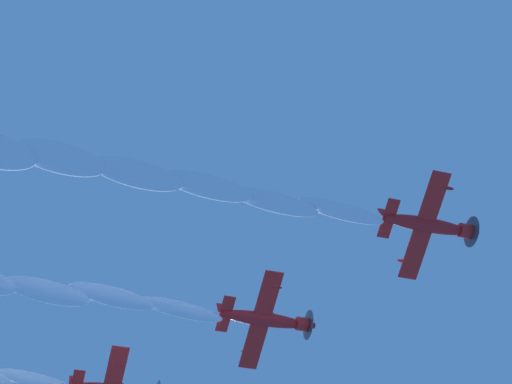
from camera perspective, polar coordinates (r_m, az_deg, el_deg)
The scene contains 3 objects.
airplane_lead at distance 67.05m, azimuth 10.64°, elevation -2.02°, with size 8.31×7.55×3.04m.
airplane_left_wingman at distance 69.43m, azimuth 0.64°, elevation -7.86°, with size 8.36×7.54×2.87m.
smoke_trail_lead at distance 62.11m, azimuth -8.36°, elevation 1.27°, with size 7.45×30.20×4.23m.
Camera 1 is at (40.64, -16.91, 1.79)m, focal length 64.96 mm.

